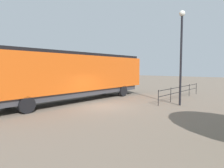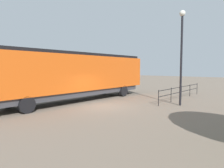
% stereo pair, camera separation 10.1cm
% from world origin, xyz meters
% --- Properties ---
extents(ground_plane, '(120.00, 120.00, 0.00)m').
position_xyz_m(ground_plane, '(0.00, 0.00, 0.00)').
color(ground_plane, '#756656').
extents(locomotive, '(3.00, 16.11, 4.17)m').
position_xyz_m(locomotive, '(-3.49, 0.70, 2.34)').
color(locomotive, '#D15114').
rests_on(locomotive, ground_plane).
extents(lamp_post, '(0.44, 0.44, 7.18)m').
position_xyz_m(lamp_post, '(4.30, 4.05, 4.60)').
color(lamp_post, black).
rests_on(lamp_post, ground_plane).
extents(platform_fence, '(0.05, 9.23, 1.23)m').
position_xyz_m(platform_fence, '(3.10, 7.39, 0.80)').
color(platform_fence, black).
rests_on(platform_fence, ground_plane).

